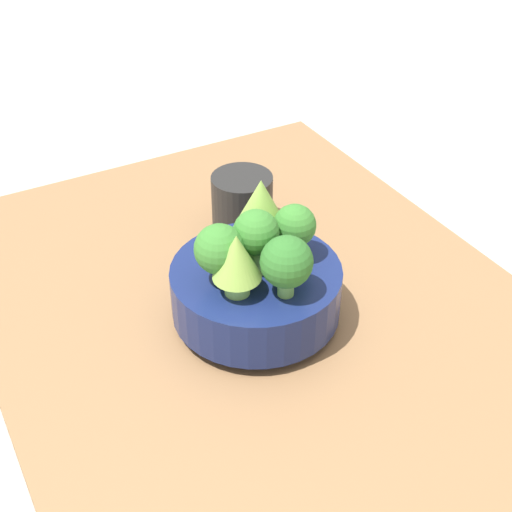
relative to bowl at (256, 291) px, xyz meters
name	(u,v)px	position (x,y,z in m)	size (l,w,h in m)	color
ground_plane	(263,335)	(-0.01, 0.02, -0.09)	(6.00, 6.00, 0.00)	#ADA89E
table	(264,323)	(-0.01, 0.02, -0.07)	(0.88, 0.66, 0.04)	olive
bowl	(256,291)	(0.00, 0.00, 0.00)	(0.21, 0.21, 0.08)	navy
broccoli_floret_center	(256,236)	(0.00, 0.00, 0.08)	(0.05, 0.05, 0.08)	#6BA34C
broccoli_floret_right	(287,263)	(0.06, 0.01, 0.08)	(0.06, 0.06, 0.08)	#6BA34C
broccoli_floret_front	(220,250)	(0.00, -0.05, 0.08)	(0.06, 0.06, 0.08)	#609347
broccoli_floret_back	(295,227)	(0.00, 0.05, 0.08)	(0.05, 0.05, 0.07)	#7AB256
romanesco_piece_near	(237,260)	(0.03, -0.04, 0.08)	(0.06, 0.06, 0.08)	#7AB256
romanesco_piece_far	(261,207)	(-0.04, 0.03, 0.09)	(0.07, 0.07, 0.09)	#6BA34C
cup	(242,203)	(-0.19, 0.08, 0.00)	(0.09, 0.09, 0.09)	black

